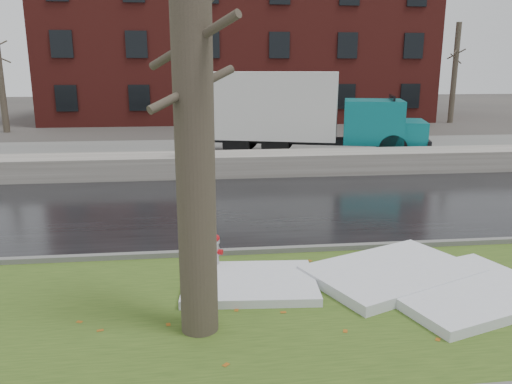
{
  "coord_description": "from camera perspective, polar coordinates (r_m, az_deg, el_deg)",
  "views": [
    {
      "loc": [
        -0.99,
        -8.25,
        3.61
      ],
      "look_at": [
        0.21,
        2.15,
        1.0
      ],
      "focal_mm": 35.0,
      "sensor_mm": 36.0,
      "label": 1
    }
  ],
  "objects": [
    {
      "name": "bg_tree_right",
      "position": [
        36.45,
        21.75,
        12.6
      ],
      "size": [
        1.4,
        1.62,
        6.5
      ],
      "color": "brown",
      "rests_on": "ground"
    },
    {
      "name": "bg_tree_center",
      "position": [
        34.61,
        -15.31,
        13.06
      ],
      "size": [
        1.4,
        1.62,
        6.5
      ],
      "color": "brown",
      "rests_on": "ground"
    },
    {
      "name": "ground",
      "position": [
        9.06,
        0.24,
        -9.49
      ],
      "size": [
        120.0,
        120.0,
        0.0
      ],
      "primitive_type": "plane",
      "color": "#47423D",
      "rests_on": "ground"
    },
    {
      "name": "parking_lot",
      "position": [
        21.57,
        -3.87,
        4.37
      ],
      "size": [
        60.0,
        9.0,
        0.03
      ],
      "primitive_type": "cube",
      "color": "slate",
      "rests_on": "ground"
    },
    {
      "name": "snow_patch_side",
      "position": [
        9.15,
        15.26,
        -8.87
      ],
      "size": [
        3.28,
        2.76,
        0.18
      ],
      "primitive_type": "cube",
      "rotation": [
        0.0,
        0.0,
        0.4
      ],
      "color": "silver",
      "rests_on": "verge"
    },
    {
      "name": "worker",
      "position": [
        16.46,
        -7.39,
        7.27
      ],
      "size": [
        0.71,
        0.46,
        1.93
      ],
      "primitive_type": "imported",
      "rotation": [
        0.0,
        0.0,
        3.14
      ],
      "color": "black",
      "rests_on": "snowbank"
    },
    {
      "name": "curb",
      "position": [
        9.95,
        -0.45,
        -6.84
      ],
      "size": [
        60.0,
        0.15,
        0.14
      ],
      "primitive_type": "cube",
      "color": "slate",
      "rests_on": "ground"
    },
    {
      "name": "snowbank",
      "position": [
        17.28,
        -3.19,
        3.19
      ],
      "size": [
        60.0,
        1.6,
        0.75
      ],
      "primitive_type": "cube",
      "color": "#A8A299",
      "rests_on": "ground"
    },
    {
      "name": "box_truck",
      "position": [
        21.04,
        4.81,
        9.11
      ],
      "size": [
        10.45,
        4.78,
        3.47
      ],
      "rotation": [
        0.0,
        0.0,
        -0.29
      ],
      "color": "black",
      "rests_on": "ground"
    },
    {
      "name": "snow_patch_near",
      "position": [
        8.86,
        22.64,
        -10.36
      ],
      "size": [
        3.09,
        2.7,
        0.16
      ],
      "primitive_type": "cube",
      "rotation": [
        0.0,
        0.0,
        0.31
      ],
      "color": "silver",
      "rests_on": "verge"
    },
    {
      "name": "road",
      "position": [
        13.28,
        -2.06,
        -1.72
      ],
      "size": [
        60.0,
        7.0,
        0.03
      ],
      "primitive_type": "cube",
      "color": "black",
      "rests_on": "ground"
    },
    {
      "name": "verge",
      "position": [
        7.92,
        1.34,
        -12.94
      ],
      "size": [
        60.0,
        4.5,
        0.04
      ],
      "primitive_type": "cube",
      "color": "#304818",
      "rests_on": "ground"
    },
    {
      "name": "bg_tree_left",
      "position": [
        32.19,
        -27.23,
        12.0
      ],
      "size": [
        1.4,
        1.62,
        6.5
      ],
      "color": "brown",
      "rests_on": "ground"
    },
    {
      "name": "fire_hydrant",
      "position": [
        9.03,
        -4.9,
        -6.68
      ],
      "size": [
        0.36,
        0.34,
        0.73
      ],
      "rotation": [
        0.0,
        0.0,
        -0.35
      ],
      "color": "#B0B1B8",
      "rests_on": "verge"
    },
    {
      "name": "tree",
      "position": [
        6.41,
        -7.2,
        11.05
      ],
      "size": [
        1.17,
        1.36,
        6.46
      ],
      "rotation": [
        0.0,
        0.0,
        0.31
      ],
      "color": "brown",
      "rests_on": "verge"
    },
    {
      "name": "brick_building",
      "position": [
        38.39,
        -2.2,
        16.06
      ],
      "size": [
        26.0,
        12.0,
        10.0
      ],
      "primitive_type": "cube",
      "color": "maroon",
      "rests_on": "ground"
    },
    {
      "name": "snow_patch_far",
      "position": [
        8.5,
        -0.74,
        -10.33
      ],
      "size": [
        2.31,
        1.75,
        0.14
      ],
      "primitive_type": "cube",
      "rotation": [
        0.0,
        0.0,
        -0.07
      ],
      "color": "silver",
      "rests_on": "verge"
    }
  ]
}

